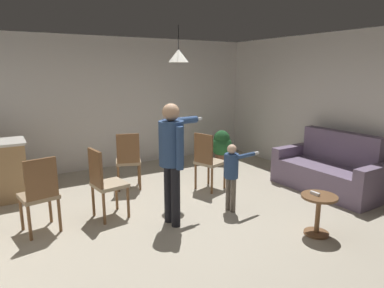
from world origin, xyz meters
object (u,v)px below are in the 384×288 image
(potted_plant_corner, at_px, (222,145))
(spare_remote_on_table, at_px, (315,193))
(side_table_by_couch, at_px, (318,210))
(dining_chair_near_wall, at_px, (208,159))
(couch_floral, at_px, (329,171))
(person_child, at_px, (232,170))
(person_adult, at_px, (172,151))
(dining_chair_by_counter, at_px, (128,159))
(dining_chair_centre_back, at_px, (40,192))
(dining_chair_spare, at_px, (104,181))

(potted_plant_corner, xyz_separation_m, spare_remote_on_table, (-0.96, -3.35, 0.14))
(side_table_by_couch, distance_m, dining_chair_near_wall, 2.11)
(dining_chair_near_wall, relative_size, potted_plant_corner, 1.37)
(couch_floral, xyz_separation_m, person_child, (-1.98, 0.14, 0.29))
(person_adult, height_order, spare_remote_on_table, person_adult)
(dining_chair_by_counter, bearing_deg, spare_remote_on_table, -44.32)
(dining_chair_by_counter, bearing_deg, person_child, -41.19)
(dining_chair_near_wall, height_order, spare_remote_on_table, dining_chair_near_wall)
(side_table_by_couch, xyz_separation_m, potted_plant_corner, (0.93, 3.40, 0.08))
(couch_floral, distance_m, potted_plant_corner, 2.46)
(couch_floral, distance_m, person_child, 2.01)
(dining_chair_by_counter, xyz_separation_m, dining_chair_centre_back, (-1.52, -1.01, 0.00))
(person_adult, distance_m, dining_chair_spare, 1.07)
(couch_floral, relative_size, person_child, 1.82)
(side_table_by_couch, xyz_separation_m, spare_remote_on_table, (-0.03, 0.04, 0.21))
(dining_chair_spare, bearing_deg, person_adult, 41.02)
(person_child, relative_size, dining_chair_centre_back, 1.00)
(dining_chair_by_counter, xyz_separation_m, dining_chair_spare, (-0.70, -0.97, 0.00))
(potted_plant_corner, relative_size, spare_remote_on_table, 5.62)
(person_adult, xyz_separation_m, dining_chair_spare, (-0.73, 0.63, -0.46))
(side_table_by_couch, height_order, dining_chair_centre_back, dining_chair_centre_back)
(couch_floral, bearing_deg, dining_chair_centre_back, 78.31)
(person_adult, bearing_deg, dining_chair_near_wall, 121.63)
(dining_chair_by_counter, distance_m, potted_plant_corner, 2.46)
(dining_chair_by_counter, bearing_deg, couch_floral, -12.93)
(dining_chair_near_wall, bearing_deg, dining_chair_centre_back, -102.29)
(dining_chair_centre_back, xyz_separation_m, potted_plant_corner, (3.90, 1.61, -0.14))
(person_adult, bearing_deg, spare_remote_on_table, 43.89)
(dining_chair_near_wall, distance_m, spare_remote_on_table, 2.05)
(dining_chair_centre_back, height_order, dining_chair_spare, same)
(dining_chair_by_counter, relative_size, dining_chair_spare, 1.00)
(side_table_by_couch, xyz_separation_m, dining_chair_centre_back, (-2.98, 1.79, 0.22))
(person_adult, bearing_deg, potted_plant_corner, 126.65)
(dining_chair_near_wall, distance_m, dining_chair_centre_back, 2.69)
(potted_plant_corner, height_order, spare_remote_on_table, potted_plant_corner)
(couch_floral, bearing_deg, spare_remote_on_table, 120.50)
(side_table_by_couch, bearing_deg, dining_chair_centre_back, 148.97)
(dining_chair_centre_back, xyz_separation_m, spare_remote_on_table, (2.95, -1.75, -0.01))
(dining_chair_near_wall, bearing_deg, dining_chair_by_counter, -140.42)
(side_table_by_couch, relative_size, dining_chair_by_counter, 0.52)
(person_child, distance_m, spare_remote_on_table, 1.20)
(dining_chair_near_wall, xyz_separation_m, potted_plant_corner, (1.23, 1.32, -0.14))
(couch_floral, relative_size, potted_plant_corner, 2.50)
(potted_plant_corner, bearing_deg, dining_chair_spare, -152.95)
(dining_chair_near_wall, bearing_deg, person_adult, -70.16)
(potted_plant_corner, bearing_deg, person_child, -122.10)
(side_table_by_couch, relative_size, person_adult, 0.32)
(dining_chair_near_wall, xyz_separation_m, dining_chair_centre_back, (-2.67, -0.28, 0.00))
(dining_chair_near_wall, xyz_separation_m, dining_chair_spare, (-1.85, -0.25, 0.00))
(person_adult, xyz_separation_m, spare_remote_on_table, (1.39, -1.15, -0.47))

